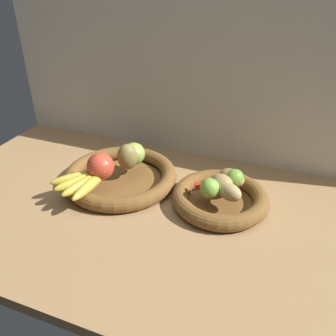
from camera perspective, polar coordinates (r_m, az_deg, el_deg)
name	(u,v)px	position (r cm, az deg, el deg)	size (l,w,h in cm)	color
ground_plane	(171,203)	(105.44, 0.47, -5.48)	(140.00, 90.00, 3.00)	#9E774C
back_wall	(206,76)	(118.49, 5.95, 14.21)	(140.00, 3.00, 55.00)	silver
fruit_bowl_left	(120,177)	(111.57, -7.45, -1.34)	(34.27, 34.27, 4.47)	brown
fruit_bowl_right	(220,198)	(102.09, 8.18, -4.73)	(26.79, 26.79, 4.47)	brown
apple_green_back	(134,154)	(111.51, -5.37, 2.25)	(6.88, 6.88, 6.88)	#99B74C
apple_red_front	(100,166)	(105.04, -10.53, 0.24)	(7.88, 7.88, 7.88)	#CC422D
pear_brown	(128,157)	(108.55, -6.35, 1.75)	(5.55, 6.04, 8.19)	olive
banana_bunch_front	(84,181)	(103.97, -12.99, -1.97)	(13.59, 17.17, 3.01)	gold
potato_large	(222,183)	(99.35, 8.38, -2.41)	(6.84, 5.19, 5.07)	#A38451
potato_back	(231,178)	(102.45, 9.91, -1.53)	(7.77, 5.39, 4.84)	#A38451
potato_small	(230,192)	(96.63, 9.61, -3.72)	(6.94, 4.44, 4.65)	tan
lime_near	(210,188)	(96.84, 6.53, -3.12)	(5.34, 5.34, 5.34)	#7AAD3D
lime_far	(234,178)	(101.78, 10.37, -1.63)	(5.38, 5.38, 5.38)	#6B9E33
chili_pepper	(214,186)	(100.83, 7.20, -2.75)	(2.19, 2.19, 10.61)	red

